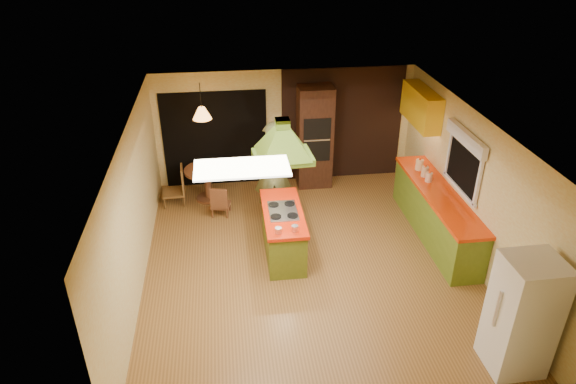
{
  "coord_description": "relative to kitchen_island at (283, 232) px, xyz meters",
  "views": [
    {
      "loc": [
        -1.28,
        -7.02,
        5.31
      ],
      "look_at": [
        -0.29,
        0.52,
        1.15
      ],
      "focal_mm": 32.0,
      "sensor_mm": 36.0,
      "label": 1
    }
  ],
  "objects": [
    {
      "name": "wall_oven",
      "position": [
        0.99,
        2.53,
        0.68
      ],
      "size": [
        0.73,
        0.6,
        2.21
      ],
      "rotation": [
        0.0,
        0.0,
        0.0
      ],
      "color": "#3F2114",
      "rests_on": "ground"
    },
    {
      "name": "chair_left",
      "position": [
        -2.01,
        2.01,
        -0.02
      ],
      "size": [
        0.48,
        0.48,
        0.82
      ],
      "primitive_type": null,
      "rotation": [
        0.0,
        0.0,
        -1.5
      ],
      "color": "brown",
      "rests_on": "ground"
    },
    {
      "name": "canister_small",
      "position": [
        2.79,
        0.59,
        0.58
      ],
      "size": [
        0.16,
        0.16,
        0.17
      ],
      "primitive_type": "cylinder",
      "rotation": [
        0.0,
        0.0,
        -0.24
      ],
      "color": "#F5E3C5",
      "rests_on": "right_counter"
    },
    {
      "name": "kitchen_island",
      "position": [
        0.0,
        0.0,
        0.0
      ],
      "size": [
        0.68,
        1.67,
        0.85
      ],
      "rotation": [
        0.0,
        0.0,
        -0.01
      ],
      "color": "#616C1B",
      "rests_on": "ground"
    },
    {
      "name": "window_right",
      "position": [
        3.09,
        -0.02,
        1.35
      ],
      "size": [
        0.12,
        1.35,
        1.06
      ],
      "color": "black",
      "rests_on": "room_walls"
    },
    {
      "name": "right_counter",
      "position": [
        2.84,
        0.18,
        0.04
      ],
      "size": [
        0.62,
        3.05,
        0.92
      ],
      "color": "olive",
      "rests_on": "ground"
    },
    {
      "name": "ground",
      "position": [
        0.39,
        -0.42,
        -0.43
      ],
      "size": [
        6.5,
        6.5,
        0.0
      ],
      "primitive_type": "plane",
      "color": "olive",
      "rests_on": "ground"
    },
    {
      "name": "pendant_lamp",
      "position": [
        -1.31,
        2.11,
        1.47
      ],
      "size": [
        0.41,
        0.41,
        0.24
      ],
      "primitive_type": "cone",
      "rotation": [
        0.0,
        0.0,
        0.13
      ],
      "color": "#FF9E3F",
      "rests_on": "ceiling_plane"
    },
    {
      "name": "refrigerator",
      "position": [
        2.68,
        -2.94,
        0.41
      ],
      "size": [
        0.7,
        0.66,
        1.67
      ],
      "primitive_type": "cube",
      "rotation": [
        0.0,
        0.0,
        0.01
      ],
      "color": "white",
      "rests_on": "ground"
    },
    {
      "name": "room_walls",
      "position": [
        0.39,
        -0.42,
        0.82
      ],
      "size": [
        5.5,
        6.5,
        6.5
      ],
      "color": "beige",
      "rests_on": "ground"
    },
    {
      "name": "fluor_panel",
      "position": [
        -0.71,
        -1.62,
        2.06
      ],
      "size": [
        1.2,
        0.6,
        0.03
      ],
      "primitive_type": "cube",
      "color": "white",
      "rests_on": "ceiling_plane"
    },
    {
      "name": "nook_opening",
      "position": [
        -1.11,
        2.81,
        0.62
      ],
      "size": [
        2.2,
        0.03,
        2.1
      ],
      "primitive_type": "cube",
      "color": "black",
      "rests_on": "ground"
    },
    {
      "name": "chair_near",
      "position": [
        -1.06,
        1.46,
        -0.1
      ],
      "size": [
        0.42,
        0.42,
        0.65
      ],
      "primitive_type": null,
      "rotation": [
        0.0,
        0.0,
        2.93
      ],
      "color": "brown",
      "rests_on": "ground"
    },
    {
      "name": "ceiling_plane",
      "position": [
        0.39,
        -0.42,
        2.07
      ],
      "size": [
        6.5,
        6.5,
        0.0
      ],
      "primitive_type": "plane",
      "rotation": [
        3.14,
        0.0,
        0.0
      ],
      "color": "silver",
      "rests_on": "room_walls"
    },
    {
      "name": "canister_large",
      "position": [
        2.79,
        0.8,
        0.59
      ],
      "size": [
        0.15,
        0.15,
        0.2
      ],
      "primitive_type": "cylinder",
      "rotation": [
        0.0,
        0.0,
        -0.14
      ],
      "color": "beige",
      "rests_on": "right_counter"
    },
    {
      "name": "upper_cabinets",
      "position": [
        2.96,
        1.78,
        1.52
      ],
      "size": [
        0.34,
        1.4,
        0.7
      ],
      "primitive_type": "cube",
      "color": "yellow",
      "rests_on": "room_walls"
    },
    {
      "name": "dining_table",
      "position": [
        -1.31,
        2.11,
        0.06
      ],
      "size": [
        0.93,
        0.93,
        0.7
      ],
      "rotation": [
        0.0,
        0.0,
        -0.17
      ],
      "color": "brown",
      "rests_on": "ground"
    },
    {
      "name": "canister_medium",
      "position": [
        2.79,
        1.09,
        0.6
      ],
      "size": [
        0.18,
        0.18,
        0.21
      ],
      "primitive_type": "cylinder",
      "rotation": [
        0.0,
        0.0,
        0.27
      ],
      "color": "#FFF2CD",
      "rests_on": "right_counter"
    },
    {
      "name": "brick_panel",
      "position": [
        1.64,
        2.81,
        0.82
      ],
      "size": [
        2.64,
        0.03,
        2.5
      ],
      "primitive_type": "cube",
      "color": "#381E14",
      "rests_on": "ground"
    },
    {
      "name": "man",
      "position": [
        -0.05,
        1.18,
        0.58
      ],
      "size": [
        0.74,
        0.5,
        2.01
      ],
      "primitive_type": "imported",
      "rotation": [
        0.0,
        0.0,
        3.16
      ],
      "color": "brown",
      "rests_on": "ground"
    },
    {
      "name": "range_hood",
      "position": [
        0.0,
        -0.0,
        1.83
      ],
      "size": [
        0.97,
        0.73,
        0.78
      ],
      "rotation": [
        0.0,
        0.0,
        0.06
      ],
      "color": "#52731C",
      "rests_on": "ceiling_plane"
    }
  ]
}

